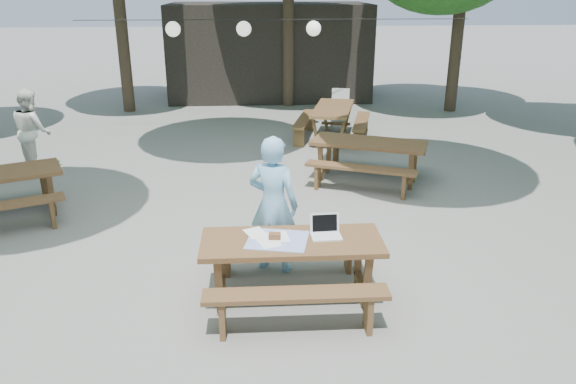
% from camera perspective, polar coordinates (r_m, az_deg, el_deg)
% --- Properties ---
extents(ground, '(80.00, 80.00, 0.00)m').
position_cam_1_polar(ground, '(8.06, -3.19, -4.45)').
color(ground, '#62625D').
rests_on(ground, ground).
extents(pavilion, '(6.00, 3.00, 2.80)m').
position_cam_1_polar(pavilion, '(17.93, -1.92, 14.16)').
color(pavilion, black).
rests_on(pavilion, ground).
extents(main_picnic_table, '(2.00, 1.58, 0.75)m').
position_cam_1_polar(main_picnic_table, '(6.35, 0.38, -7.84)').
color(main_picnic_table, '#512E1C').
rests_on(main_picnic_table, ground).
extents(picnic_table_ne, '(2.36, 2.18, 0.75)m').
position_cam_1_polar(picnic_table_ne, '(10.21, 8.11, 3.17)').
color(picnic_table_ne, '#512E1C').
rests_on(picnic_table_ne, ground).
extents(picnic_table_far_e, '(1.99, 2.23, 0.75)m').
position_cam_1_polar(picnic_table_far_e, '(12.92, 4.55, 7.01)').
color(picnic_table_far_e, '#512E1C').
rests_on(picnic_table_far_e, ground).
extents(woman, '(0.74, 0.63, 1.73)m').
position_cam_1_polar(woman, '(6.84, -1.50, -1.28)').
color(woman, '#7FBFE8').
rests_on(woman, ground).
extents(second_person, '(0.94, 0.97, 1.57)m').
position_cam_1_polar(second_person, '(11.64, -24.56, 5.71)').
color(second_person, white).
rests_on(second_person, ground).
extents(plastic_chair, '(0.51, 0.51, 0.90)m').
position_cam_1_polar(plastic_chair, '(14.30, 5.28, 7.78)').
color(plastic_chair, silver).
rests_on(plastic_chair, ground).
extents(laptop, '(0.34, 0.28, 0.24)m').
position_cam_1_polar(laptop, '(6.28, 3.83, -3.90)').
color(laptop, white).
rests_on(laptop, main_picnic_table).
extents(tabletop_clutter, '(0.77, 0.69, 0.08)m').
position_cam_1_polar(tabletop_clutter, '(6.18, -1.22, -4.79)').
color(tabletop_clutter, blue).
rests_on(tabletop_clutter, main_picnic_table).
extents(paper_lanterns, '(9.00, 0.34, 0.38)m').
position_cam_1_polar(paper_lanterns, '(13.35, -4.45, 16.22)').
color(paper_lanterns, black).
rests_on(paper_lanterns, ground).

